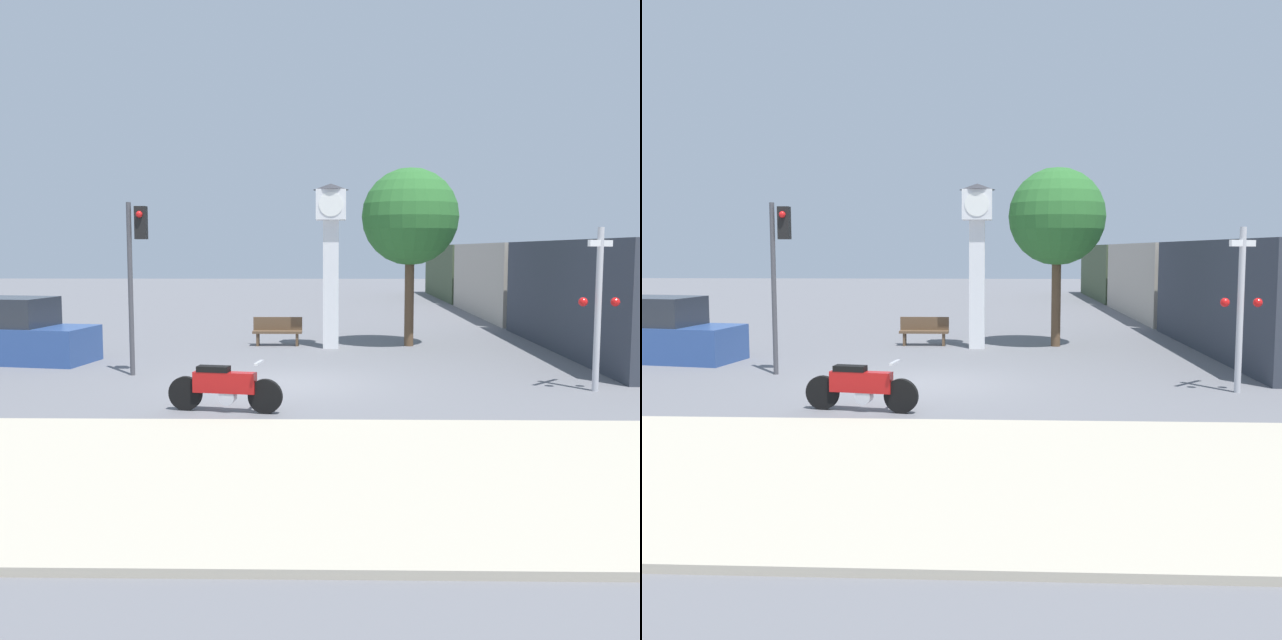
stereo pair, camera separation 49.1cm
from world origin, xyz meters
TOP-DOWN VIEW (x-y plane):
  - ground_plane at (0.00, 0.00)m, footprint 120.00×120.00m
  - sidewalk_strip at (0.00, -6.86)m, footprint 36.00×6.00m
  - motorcycle at (-0.96, -2.86)m, footprint 2.26×0.60m
  - clock_tower at (1.07, 6.18)m, footprint 1.12×1.12m
  - freight_train at (9.29, 17.64)m, footprint 2.80×35.75m
  - traffic_light at (-3.72, 1.12)m, footprint 0.50×0.35m
  - railroad_crossing_signal at (6.95, -0.70)m, footprint 0.90×0.82m
  - street_tree at (3.61, 6.69)m, footprint 3.10×3.10m
  - bench at (-0.67, 6.72)m, footprint 1.60×0.44m
  - parked_car at (-7.72, 3.20)m, footprint 4.44×2.48m

SIDE VIEW (x-z plane):
  - ground_plane at x=0.00m, z-range 0.00..0.00m
  - sidewalk_strip at x=0.00m, z-range 0.00..0.10m
  - motorcycle at x=-0.96m, z-range -0.02..0.98m
  - bench at x=-0.67m, z-range 0.03..0.95m
  - parked_car at x=-7.72m, z-range -0.15..1.65m
  - freight_train at x=9.29m, z-range 0.00..3.40m
  - railroad_crossing_signal at x=6.95m, z-range 0.17..3.78m
  - traffic_light at x=-3.72m, z-range 0.80..5.07m
  - clock_tower at x=1.07m, z-range 0.81..5.98m
  - street_tree at x=3.61m, z-range 1.29..7.01m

